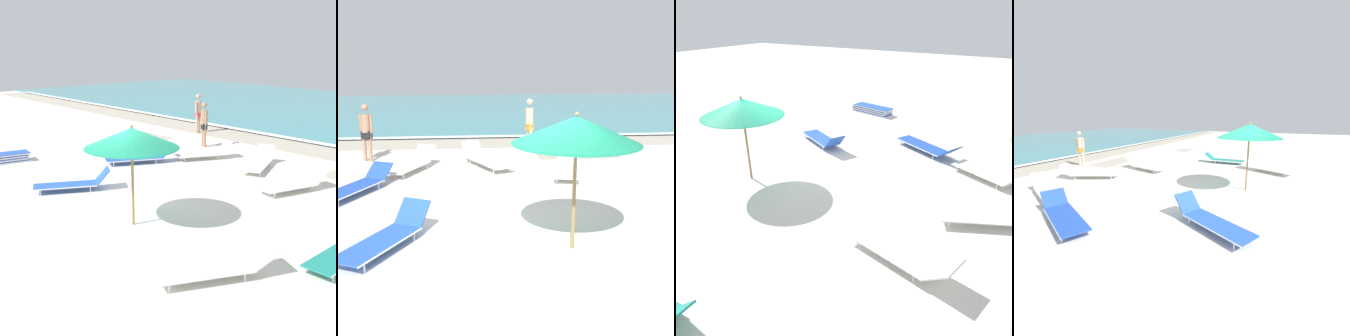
% 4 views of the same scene
% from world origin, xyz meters
% --- Properties ---
extents(ground_plane, '(60.00, 60.00, 0.16)m').
position_xyz_m(ground_plane, '(0.00, 0.01, -0.08)').
color(ground_plane, silver).
extents(beach_umbrella, '(2.11, 2.11, 2.32)m').
position_xyz_m(beach_umbrella, '(0.92, -0.61, 2.02)').
color(beach_umbrella, '#9E7547').
rests_on(beach_umbrella, ground_plane).
extents(lounger_stack, '(0.94, 1.99, 0.32)m').
position_xyz_m(lounger_stack, '(-6.59, -0.61, 0.16)').
color(lounger_stack, blue).
rests_on(lounger_stack, ground_plane).
extents(sun_lounger_under_umbrella, '(1.37, 2.07, 0.60)m').
position_xyz_m(sun_lounger_under_umbrella, '(-2.35, 5.08, 0.22)').
color(sun_lounger_under_umbrella, white).
rests_on(sun_lounger_under_umbrella, ground_plane).
extents(sun_lounger_beside_umbrella, '(1.10, 2.22, 0.54)m').
position_xyz_m(sun_lounger_beside_umbrella, '(1.92, 4.26, 0.21)').
color(sun_lounger_beside_umbrella, white).
rests_on(sun_lounger_beside_umbrella, ground_plane).
extents(sun_lounger_near_water_left, '(1.50, 2.29, 0.48)m').
position_xyz_m(sun_lounger_near_water_left, '(3.89, -1.07, 0.20)').
color(sun_lounger_near_water_left, white).
rests_on(sun_lounger_near_water_left, ground_plane).
extents(sun_lounger_near_water_right, '(1.48, 2.26, 0.61)m').
position_xyz_m(sun_lounger_near_water_right, '(-0.24, 5.48, 0.22)').
color(sun_lounger_near_water_right, white).
rests_on(sun_lounger_near_water_right, ground_plane).
extents(sun_lounger_mid_beach_pair_a, '(1.51, 2.15, 0.59)m').
position_xyz_m(sun_lounger_mid_beach_pair_a, '(-2.23, -0.33, 0.22)').
color(sun_lounger_mid_beach_pair_a, blue).
rests_on(sun_lounger_mid_beach_pair_a, ground_plane).
extents(sun_lounger_mid_beach_pair_b, '(1.55, 2.35, 0.53)m').
position_xyz_m(sun_lounger_mid_beach_pair_b, '(-3.41, 2.99, 0.21)').
color(sun_lounger_mid_beach_pair_b, blue).
rests_on(sun_lounger_mid_beach_pair_b, ground_plane).
extents(beachgoer_wading_adult, '(0.41, 0.29, 1.76)m').
position_xyz_m(beachgoer_wading_adult, '(-3.81, 6.53, 1.00)').
color(beachgoer_wading_adult, '#A37A5B').
rests_on(beachgoer_wading_adult, ground_plane).
extents(beachgoer_shoreline_child, '(0.27, 0.44, 1.76)m').
position_xyz_m(beachgoer_shoreline_child, '(-6.15, 8.53, 1.00)').
color(beachgoer_shoreline_child, tan).
rests_on(beachgoer_shoreline_child, ground_plane).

